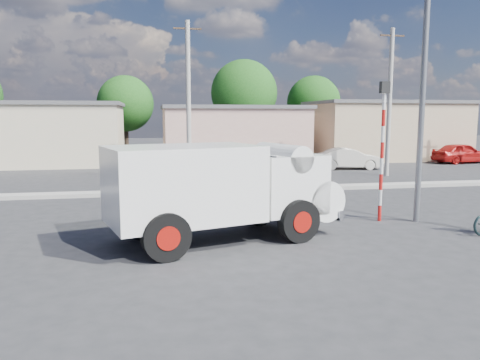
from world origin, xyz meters
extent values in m
plane|color=#2B2B2E|center=(0.00, 0.00, 0.00)|extent=(120.00, 120.00, 0.00)
cube|color=#99968E|center=(0.00, 8.00, 0.08)|extent=(40.00, 0.80, 0.16)
cylinder|color=black|center=(-3.59, -1.46, 0.57)|extent=(1.19, 0.64, 1.14)
cylinder|color=#B7140D|center=(-3.59, -1.46, 0.57)|extent=(0.64, 0.51, 0.56)
cylinder|color=black|center=(-4.20, 0.63, 0.57)|extent=(1.19, 0.64, 1.14)
cylinder|color=#B7140D|center=(-4.20, 0.63, 0.57)|extent=(0.64, 0.51, 0.56)
cylinder|color=black|center=(-0.10, -0.45, 0.57)|extent=(1.19, 0.64, 1.14)
cylinder|color=#B7140D|center=(-0.10, -0.45, 0.57)|extent=(0.64, 0.51, 0.56)
cylinder|color=black|center=(-0.71, 1.64, 0.57)|extent=(1.19, 0.64, 1.14)
cylinder|color=#B7140D|center=(-0.71, 1.64, 0.57)|extent=(0.64, 0.51, 0.56)
cube|color=black|center=(-2.20, 0.08, 0.65)|extent=(4.96, 2.62, 0.19)
cube|color=white|center=(-3.10, -0.18, 1.61)|extent=(4.22, 3.23, 1.92)
cube|color=white|center=(-0.31, 0.63, 1.45)|extent=(2.38, 2.56, 1.61)
cylinder|color=white|center=(0.54, 0.87, 0.99)|extent=(1.69, 2.36, 1.14)
cylinder|color=white|center=(-0.31, 0.63, 2.18)|extent=(1.29, 2.24, 0.73)
cube|color=silver|center=(0.94, 0.99, 0.57)|extent=(0.76, 2.18, 0.29)
cube|color=black|center=(-1.00, 0.42, 1.92)|extent=(0.57, 1.72, 0.73)
imported|color=silver|center=(8.24, 15.43, 0.66)|extent=(4.17, 1.99, 1.32)
imported|color=#B51412|center=(17.63, 17.48, 0.72)|extent=(4.34, 2.08, 1.43)
cylinder|color=red|center=(3.20, 1.50, 0.25)|extent=(0.11, 0.11, 0.50)
cylinder|color=white|center=(3.20, 1.50, 0.75)|extent=(0.11, 0.11, 0.50)
cylinder|color=red|center=(3.20, 1.50, 1.25)|extent=(0.11, 0.11, 0.50)
cylinder|color=white|center=(3.20, 1.50, 1.75)|extent=(0.11, 0.11, 0.50)
cylinder|color=red|center=(3.20, 1.50, 2.25)|extent=(0.11, 0.11, 0.50)
cylinder|color=white|center=(3.20, 1.50, 2.75)|extent=(0.11, 0.11, 0.50)
cylinder|color=red|center=(3.20, 1.50, 3.25)|extent=(0.11, 0.11, 0.50)
cylinder|color=white|center=(3.20, 1.50, 3.75)|extent=(0.11, 0.11, 0.50)
cube|color=black|center=(3.20, 1.50, 4.18)|extent=(0.28, 0.18, 0.36)
cylinder|color=slate|center=(4.30, 1.20, 4.50)|extent=(0.18, 0.18, 9.00)
cube|color=beige|center=(-12.00, 22.00, 2.00)|extent=(12.00, 7.00, 4.00)
cube|color=#59595B|center=(-12.00, 22.00, 4.12)|extent=(12.30, 7.30, 0.24)
cube|color=#CE9D8E|center=(2.00, 22.00, 1.90)|extent=(10.00, 7.00, 3.80)
cube|color=#59595B|center=(2.00, 22.00, 3.92)|extent=(10.30, 7.30, 0.24)
cube|color=tan|center=(14.00, 22.00, 2.10)|extent=(11.00, 7.00, 4.20)
cube|color=#59595B|center=(14.00, 22.00, 4.32)|extent=(11.30, 7.30, 0.24)
cylinder|color=#38281E|center=(-6.00, 29.00, 1.74)|extent=(0.36, 0.36, 3.47)
sphere|color=#296A1F|center=(-6.00, 29.00, 4.34)|extent=(4.71, 4.71, 4.71)
cylinder|color=#38281E|center=(4.00, 28.00, 2.10)|extent=(0.36, 0.36, 4.20)
sphere|color=#296A1F|center=(4.00, 28.00, 5.25)|extent=(5.70, 5.70, 5.70)
cylinder|color=#38281E|center=(11.00, 30.00, 1.82)|extent=(0.36, 0.36, 3.64)
sphere|color=#296A1F|center=(11.00, 30.00, 4.55)|extent=(4.94, 4.94, 4.94)
cylinder|color=#99968E|center=(-2.00, 12.00, 4.00)|extent=(0.24, 0.24, 8.00)
cube|color=#38281E|center=(-2.00, 12.00, 7.60)|extent=(1.40, 0.08, 0.08)
cylinder|color=#99968E|center=(9.00, 12.00, 4.00)|extent=(0.24, 0.24, 8.00)
cube|color=#38281E|center=(9.00, 12.00, 7.60)|extent=(1.40, 0.08, 0.08)
camera|label=1|loc=(-3.85, -12.00, 3.31)|focal=35.00mm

